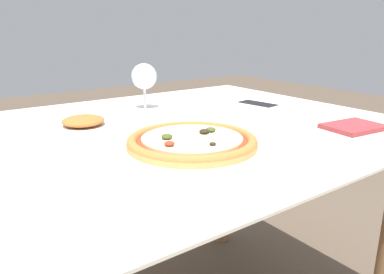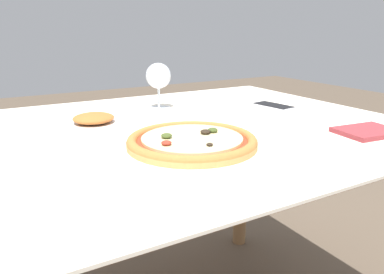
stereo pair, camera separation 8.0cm
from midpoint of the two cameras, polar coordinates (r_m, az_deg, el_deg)
The scene contains 6 objects.
dining_table at distance 0.97m, azimuth -5.76°, elevation -3.78°, with size 1.47×0.97×0.71m.
pizza_plate at distance 0.81m, azimuth 2.85°, elevation -0.91°, with size 0.30×0.30×0.04m.
wine_glass_far_left at distance 1.21m, azimuth -3.24°, elevation 9.07°, with size 0.08×0.08×0.15m.
cell_phone at distance 1.27m, azimuth 14.08°, elevation 4.52°, with size 0.09×0.15×0.01m.
side_plate at distance 1.03m, azimuth -12.59°, elevation 2.28°, with size 0.19×0.19×0.04m.
napkin_folded at distance 1.05m, azimuth 27.23°, elevation 0.73°, with size 0.16×0.13×0.01m.
Camera 2 is at (-0.33, -0.86, 0.97)m, focal length 35.00 mm.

